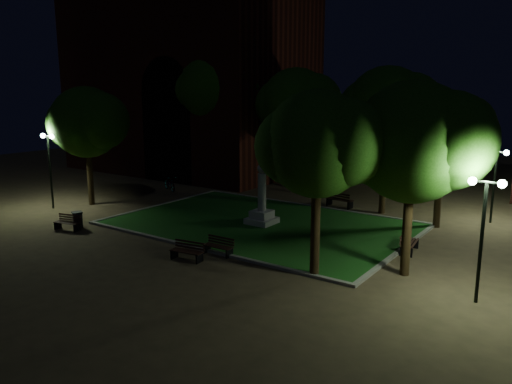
{
  "coord_description": "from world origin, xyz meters",
  "views": [
    {
      "loc": [
        14.55,
        -19.18,
        7.11
      ],
      "look_at": [
        0.33,
        1.0,
        1.99
      ],
      "focal_mm": 35.0,
      "sensor_mm": 36.0,
      "label": 1
    }
  ],
  "objects_px": {
    "bench_near_right": "(219,247)",
    "bench_west_near": "(68,223)",
    "monument": "(262,207)",
    "bench_right_side": "(408,243)",
    "bench_near_left": "(187,251)",
    "bench_far_side": "(339,200)",
    "trash_bin": "(78,220)",
    "bicycle": "(170,183)"
  },
  "relations": [
    {
      "from": "bench_far_side",
      "to": "bench_near_right",
      "type": "bearing_deg",
      "value": 94.69
    },
    {
      "from": "trash_bin",
      "to": "bench_near_right",
      "type": "bearing_deg",
      "value": 5.75
    },
    {
      "from": "bench_near_right",
      "to": "trash_bin",
      "type": "distance_m",
      "value": 8.83
    },
    {
      "from": "bench_west_near",
      "to": "bench_right_side",
      "type": "xyz_separation_m",
      "value": [
        15.47,
        6.54,
        0.04
      ]
    },
    {
      "from": "monument",
      "to": "bicycle",
      "type": "height_order",
      "value": "monument"
    },
    {
      "from": "bench_near_right",
      "to": "trash_bin",
      "type": "bearing_deg",
      "value": -175.98
    },
    {
      "from": "bench_right_side",
      "to": "bench_far_side",
      "type": "relative_size",
      "value": 0.93
    },
    {
      "from": "bench_near_left",
      "to": "bench_far_side",
      "type": "xyz_separation_m",
      "value": [
        0.99,
        12.47,
        0.07
      ]
    },
    {
      "from": "trash_bin",
      "to": "bicycle",
      "type": "relative_size",
      "value": 0.43
    },
    {
      "from": "bench_far_side",
      "to": "bench_near_left",
      "type": "bearing_deg",
      "value": 92.0
    },
    {
      "from": "monument",
      "to": "bench_far_side",
      "type": "xyz_separation_m",
      "value": [
        1.59,
        6.05,
        -0.52
      ]
    },
    {
      "from": "bench_west_near",
      "to": "bicycle",
      "type": "relative_size",
      "value": 0.77
    },
    {
      "from": "bench_near_left",
      "to": "bench_near_right",
      "type": "relative_size",
      "value": 1.07
    },
    {
      "from": "monument",
      "to": "bench_right_side",
      "type": "bearing_deg",
      "value": 0.03
    },
    {
      "from": "bench_near_right",
      "to": "bench_near_left",
      "type": "bearing_deg",
      "value": -117.22
    },
    {
      "from": "monument",
      "to": "bench_near_right",
      "type": "xyz_separation_m",
      "value": [
        1.23,
        -5.1,
        -0.59
      ]
    },
    {
      "from": "bench_right_side",
      "to": "bicycle",
      "type": "height_order",
      "value": "bicycle"
    },
    {
      "from": "monument",
      "to": "bench_near_left",
      "type": "distance_m",
      "value": 6.48
    },
    {
      "from": "bench_near_left",
      "to": "trash_bin",
      "type": "distance_m",
      "value": 8.17
    },
    {
      "from": "bicycle",
      "to": "trash_bin",
      "type": "bearing_deg",
      "value": -137.31
    },
    {
      "from": "monument",
      "to": "bench_near_left",
      "type": "height_order",
      "value": "monument"
    },
    {
      "from": "bicycle",
      "to": "bench_far_side",
      "type": "bearing_deg",
      "value": -53.91
    },
    {
      "from": "bench_near_right",
      "to": "bench_right_side",
      "type": "xyz_separation_m",
      "value": [
        6.65,
        5.11,
        0.05
      ]
    },
    {
      "from": "bench_near_right",
      "to": "bicycle",
      "type": "bearing_deg",
      "value": 141.27
    },
    {
      "from": "bench_near_left",
      "to": "bench_far_side",
      "type": "distance_m",
      "value": 12.51
    },
    {
      "from": "bench_far_side",
      "to": "bicycle",
      "type": "height_order",
      "value": "bicycle"
    },
    {
      "from": "bench_west_near",
      "to": "bench_far_side",
      "type": "height_order",
      "value": "bench_far_side"
    },
    {
      "from": "bench_near_left",
      "to": "bench_far_side",
      "type": "bearing_deg",
      "value": 76.58
    },
    {
      "from": "bench_right_side",
      "to": "bench_far_side",
      "type": "xyz_separation_m",
      "value": [
        -6.29,
        6.04,
        0.03
      ]
    },
    {
      "from": "bench_near_right",
      "to": "bench_west_near",
      "type": "height_order",
      "value": "bench_west_near"
    },
    {
      "from": "bench_near_right",
      "to": "bench_west_near",
      "type": "distance_m",
      "value": 8.94
    },
    {
      "from": "bench_near_left",
      "to": "bicycle",
      "type": "relative_size",
      "value": 0.78
    },
    {
      "from": "bench_right_side",
      "to": "trash_bin",
      "type": "xyz_separation_m",
      "value": [
        -15.43,
        -5.99,
        0.02
      ]
    },
    {
      "from": "bench_right_side",
      "to": "bench_near_left",
      "type": "bearing_deg",
      "value": 124.32
    },
    {
      "from": "bench_near_right",
      "to": "bench_west_near",
      "type": "xyz_separation_m",
      "value": [
        -8.82,
        -1.43,
        0.01
      ]
    },
    {
      "from": "bench_west_near",
      "to": "bench_near_right",
      "type": "bearing_deg",
      "value": -4.26
    },
    {
      "from": "monument",
      "to": "bench_near_right",
      "type": "relative_size",
      "value": 2.26
    },
    {
      "from": "bench_right_side",
      "to": "bench_far_side",
      "type": "distance_m",
      "value": 8.72
    },
    {
      "from": "bench_far_side",
      "to": "bicycle",
      "type": "xyz_separation_m",
      "value": [
        -12.16,
        -2.26,
        0.07
      ]
    },
    {
      "from": "bench_west_near",
      "to": "bench_far_side",
      "type": "relative_size",
      "value": 0.85
    },
    {
      "from": "bench_west_near",
      "to": "bench_far_side",
      "type": "distance_m",
      "value": 15.58
    },
    {
      "from": "trash_bin",
      "to": "bench_right_side",
      "type": "bearing_deg",
      "value": 21.22
    }
  ]
}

